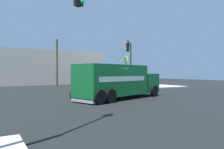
% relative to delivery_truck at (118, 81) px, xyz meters
% --- Properties ---
extents(ground_plane, '(100.00, 100.00, 0.00)m').
position_rel_delivery_truck_xyz_m(ground_plane, '(-1.09, -0.19, -1.45)').
color(ground_plane, black).
extents(sidewalk_corner_far, '(10.38, 10.38, 0.14)m').
position_rel_delivery_truck_xyz_m(sidewalk_corner_far, '(11.54, 12.44, -1.38)').
color(sidewalk_corner_far, beige).
rests_on(sidewalk_corner_far, ground).
extents(delivery_truck, '(8.76, 5.04, 2.76)m').
position_rel_delivery_truck_xyz_m(delivery_truck, '(0.00, 0.00, 0.00)').
color(delivery_truck, '#146B2D').
rests_on(delivery_truck, ground).
extents(traffic_light_primary, '(3.82, 2.74, 6.28)m').
position_rel_delivery_truck_xyz_m(traffic_light_primary, '(-8.24, -8.01, 2.83)').
color(traffic_light_primary, '#38383D').
rests_on(traffic_light_primary, sidewalk_corner_near).
extents(traffic_light_secondary, '(2.89, 3.45, 5.78)m').
position_rel_delivery_truck_xyz_m(traffic_light_secondary, '(5.86, 6.79, 2.51)').
color(traffic_light_secondary, '#38383D').
rests_on(traffic_light_secondary, sidewalk_corner_far).
extents(vending_machine_red, '(1.17, 1.16, 1.85)m').
position_rel_delivery_truck_xyz_m(vending_machine_red, '(10.45, 11.20, -0.39)').
color(vending_machine_red, '#0F38B2').
rests_on(vending_machine_red, sidewalk_corner_far).
extents(palm_tree_far, '(2.96, 3.08, 4.91)m').
position_rel_delivery_truck_xyz_m(palm_tree_far, '(10.95, 15.07, 2.05)').
color(palm_tree_far, '#7A6647').
rests_on(palm_tree_far, sidewalk_corner_far).
extents(utility_pole, '(0.38, 2.20, 7.54)m').
position_rel_delivery_truck_xyz_m(utility_pole, '(0.74, 19.88, 2.45)').
color(utility_pole, brown).
rests_on(utility_pole, ground).
extents(building_backdrop, '(21.99, 6.00, 6.13)m').
position_rel_delivery_truck_xyz_m(building_backdrop, '(-0.02, 25.94, 1.61)').
color(building_backdrop, beige).
rests_on(building_backdrop, ground).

